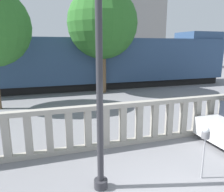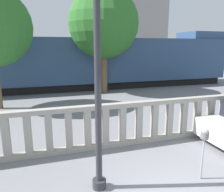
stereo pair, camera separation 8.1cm
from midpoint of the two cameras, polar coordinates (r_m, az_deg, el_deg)
balustrade at (r=7.14m, az=4.65°, el=-7.10°), size 14.05×0.24×1.41m
parking_meter at (r=5.59m, az=22.82°, el=-9.81°), size 0.19×0.19×1.32m
train_near at (r=16.60m, az=-10.41°, el=8.53°), size 25.32×3.03×4.34m
building_block at (r=35.16m, az=3.89°, el=16.66°), size 9.23×7.33×11.07m
tree_left at (r=15.07m, az=-2.67°, el=18.34°), size 4.61×4.61×6.92m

